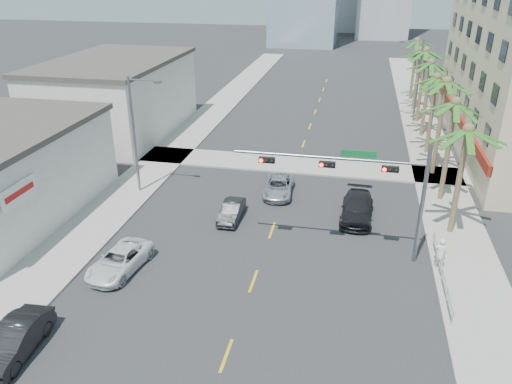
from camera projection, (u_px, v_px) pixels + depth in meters
ground at (237, 327)px, 24.52m from camera, size 260.00×260.00×0.00m
sidewalk_right at (440, 185)px, 40.08m from camera, size 4.00×120.00×0.15m
sidewalk_left at (159, 163)px, 44.50m from camera, size 4.00×120.00×0.15m
sidewalk_cross at (296, 165)px, 44.07m from camera, size 80.00×4.00×0.15m
building_left_far at (117, 98)px, 51.53m from camera, size 11.00×18.00×7.20m
traffic_signal_mast at (367, 180)px, 28.42m from camera, size 11.12×0.54×7.20m
palm_tree_0 at (468, 131)px, 30.11m from camera, size 4.80×4.80×7.80m
palm_tree_1 at (456, 104)px, 34.59m from camera, size 4.80×4.80×8.16m
palm_tree_2 at (446, 83)px, 39.08m from camera, size 4.80×4.80×8.52m
palm_tree_3 at (437, 78)px, 44.00m from camera, size 4.80×4.80×7.80m
palm_tree_4 at (431, 64)px, 48.48m from camera, size 4.80×4.80×8.16m
palm_tree_5 at (426, 51)px, 52.96m from camera, size 4.80×4.80×8.52m
palm_tree_6 at (421, 51)px, 57.88m from camera, size 4.80×4.80×7.80m
palm_tree_7 at (417, 41)px, 62.36m from camera, size 4.80×4.80×8.16m
streetlight_left at (136, 130)px, 36.89m from camera, size 2.55×0.25×9.00m
streetlight_right at (417, 77)px, 54.21m from camera, size 2.55×0.25×9.00m
guardrail at (442, 272)px, 27.68m from camera, size 0.08×8.08×1.00m
car_parked_mid at (15, 340)px, 22.57m from camera, size 1.85×4.61×1.49m
car_parked_far at (120, 261)px, 28.78m from camera, size 2.79×4.99×1.32m
car_lane_left at (231, 211)px, 34.66m from camera, size 1.32×3.73×1.23m
car_lane_center at (279, 187)px, 38.40m from camera, size 2.35×4.68×1.27m
car_lane_right at (357, 208)px, 34.74m from camera, size 2.33×5.32×1.52m
pedestrian at (440, 253)px, 28.71m from camera, size 0.70×0.47×1.89m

